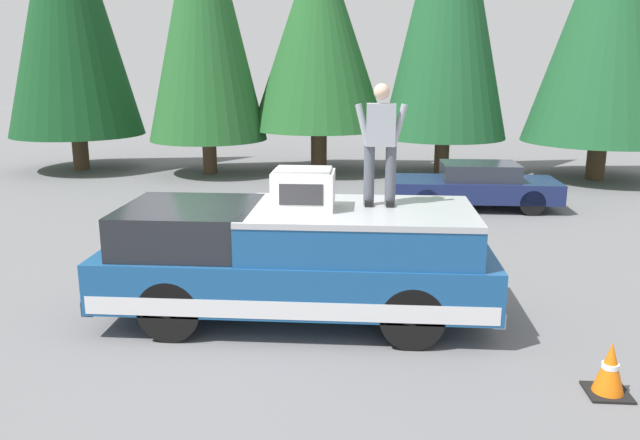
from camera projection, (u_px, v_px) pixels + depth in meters
ground_plane at (241, 321)px, 9.21m from camera, size 90.00×90.00×0.00m
pickup_truck at (297, 260)px, 9.10m from camera, size 2.01×5.54×1.65m
compressor_unit at (303, 189)px, 8.78m from camera, size 0.65×0.84×0.56m
person_on_truck_bed at (381, 141)px, 8.84m from camera, size 0.29×0.72×1.69m
parked_car_navy at (476, 186)px, 16.25m from camera, size 1.64×4.10×1.16m
traffic_cone at (610, 370)px, 7.10m from camera, size 0.47×0.47×0.62m
conifer_far_left at (611, 13)px, 19.22m from camera, size 4.77×4.77×8.98m
conifer_center_left at (319, 30)px, 20.85m from camera, size 4.51×4.51×7.89m
conifer_center_right at (204, 8)px, 20.25m from camera, size 3.85×3.85×9.48m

